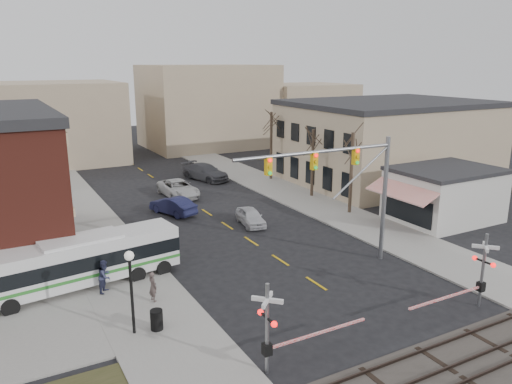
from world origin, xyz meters
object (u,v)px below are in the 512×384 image
car_a (251,217)px  car_b (173,206)px  trash_bin (157,320)px  pedestrian_near (153,286)px  car_d (205,172)px  rr_crossing_east (477,273)px  rr_crossing_west (276,327)px  transit_bus (83,260)px  street_lamp (130,275)px  car_c (178,188)px  traffic_signal_mast (349,177)px  pedestrian_far (105,276)px

car_a → car_b: 7.15m
trash_bin → pedestrian_near: (0.74, 2.91, 0.33)m
trash_bin → car_d: (14.45, 28.06, 0.24)m
rr_crossing_east → car_a: 18.10m
rr_crossing_west → pedestrian_near: (-2.64, 8.25, -1.03)m
rr_crossing_east → transit_bus: bearing=144.6°
car_b → rr_crossing_west: bearing=60.1°
transit_bus → car_a: 14.61m
street_lamp → pedestrian_near: street_lamp is taller
rr_crossing_west → trash_bin: rr_crossing_west is taller
car_d → rr_crossing_east: bearing=-107.0°
trash_bin → car_d: bearing=62.7°
car_b → pedestrian_near: (-6.32, -14.74, 0.20)m
transit_bus → car_d: transit_bus is taller
car_b → car_c: car_c is taller
traffic_signal_mast → trash_bin: bearing=-171.8°
street_lamp → trash_bin: street_lamp is taller
rr_crossing_east → trash_bin: (-15.23, 5.63, -1.36)m
rr_crossing_east → car_c: size_ratio=1.00×
rr_crossing_east → pedestrian_near: 16.85m
pedestrian_near → traffic_signal_mast: bearing=-106.7°
car_a → car_c: car_c is taller
traffic_signal_mast → pedestrian_far: (-13.93, 3.41, -4.73)m
rr_crossing_west → pedestrian_far: 11.57m
car_b → car_d: (7.38, 10.40, 0.11)m
street_lamp → car_a: street_lamp is taller
traffic_signal_mast → trash_bin: traffic_signal_mast is taller
car_d → pedestrian_near: 28.64m
rr_crossing_east → trash_bin: size_ratio=5.68×
traffic_signal_mast → trash_bin: size_ratio=10.94×
car_c → car_d: (5.00, 5.20, 0.07)m
street_lamp → pedestrian_far: bearing=92.2°
traffic_signal_mast → rr_crossing_east: (2.53, -7.45, -3.81)m
traffic_signal_mast → pedestrian_far: 15.10m
traffic_signal_mast → street_lamp: 14.10m
car_c → pedestrian_far: 20.62m
traffic_signal_mast → car_c: size_ratio=1.92×
street_lamp → car_a: bearing=43.4°
rr_crossing_west → pedestrian_near: rr_crossing_west is taller
pedestrian_far → street_lamp: bearing=-139.8°
car_a → car_c: 11.02m
car_a → pedestrian_near: (-10.73, -9.12, 0.28)m
traffic_signal_mast → car_a: 11.48m
traffic_signal_mast → trash_bin: 13.83m
traffic_signal_mast → car_d: (1.75, 26.24, -4.92)m
traffic_signal_mast → car_a: bearing=96.9°
street_lamp → trash_bin: size_ratio=4.15×
traffic_signal_mast → pedestrian_far: bearing=166.3°
rr_crossing_west → pedestrian_far: bearing=113.6°
car_c → pedestrian_far: pedestrian_far is taller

